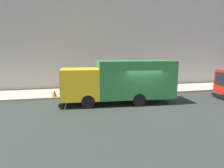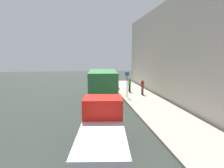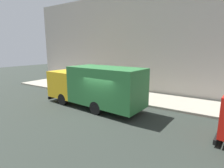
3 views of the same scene
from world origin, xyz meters
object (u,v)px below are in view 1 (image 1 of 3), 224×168
object	(u,v)px
street_sign_post	(107,75)
pedestrian_standing	(92,80)
large_utility_truck	(120,80)
traffic_cone_orange	(54,93)
pedestrian_walking	(73,83)

from	to	relation	value
street_sign_post	pedestrian_standing	bearing A→B (deg)	26.94
large_utility_truck	traffic_cone_orange	size ratio (longest dim) A/B	14.10
traffic_cone_orange	street_sign_post	world-z (taller)	street_sign_post
large_utility_truck	pedestrian_walking	xyz separation A→B (m)	(3.63, 3.32, -0.63)
large_utility_truck	pedestrian_walking	distance (m)	4.96
pedestrian_walking	pedestrian_standing	world-z (taller)	pedestrian_standing
pedestrian_standing	street_sign_post	distance (m)	2.38
pedestrian_walking	traffic_cone_orange	bearing A→B (deg)	161.56
large_utility_truck	traffic_cone_orange	bearing A→B (deg)	67.17
pedestrian_standing	traffic_cone_orange	distance (m)	4.08
large_utility_truck	street_sign_post	distance (m)	2.71
large_utility_truck	pedestrian_walking	world-z (taller)	large_utility_truck
large_utility_truck	street_sign_post	xyz separation A→B (m)	(2.67, 0.45, 0.08)
pedestrian_walking	street_sign_post	world-z (taller)	street_sign_post
large_utility_truck	pedestrian_walking	size ratio (longest dim) A/B	4.91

